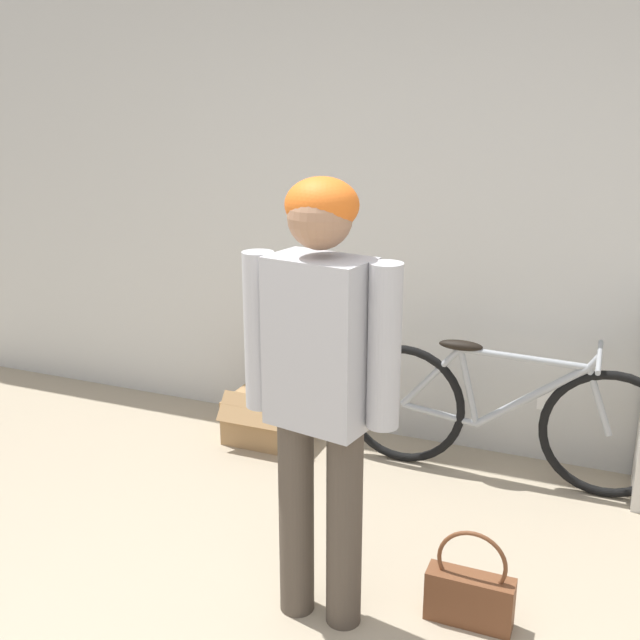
{
  "coord_description": "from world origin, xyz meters",
  "views": [
    {
      "loc": [
        0.83,
        -1.41,
        1.89
      ],
      "look_at": [
        -0.07,
        0.8,
        1.17
      ],
      "focal_mm": 42.0,
      "sensor_mm": 36.0,
      "label": 1
    }
  ],
  "objects_px": {
    "person": "(320,368)",
    "bicycle": "(501,414)",
    "cardboard_box": "(269,419)",
    "handbag": "(470,594)"
  },
  "relations": [
    {
      "from": "person",
      "to": "bicycle",
      "type": "bearing_deg",
      "value": 82.01
    },
    {
      "from": "person",
      "to": "handbag",
      "type": "xyz_separation_m",
      "value": [
        0.53,
        0.16,
        -0.87
      ]
    },
    {
      "from": "bicycle",
      "to": "handbag",
      "type": "distance_m",
      "value": 1.18
    },
    {
      "from": "bicycle",
      "to": "handbag",
      "type": "xyz_separation_m",
      "value": [
        0.09,
        -1.15,
        -0.23
      ]
    },
    {
      "from": "bicycle",
      "to": "cardboard_box",
      "type": "relative_size",
      "value": 3.67
    },
    {
      "from": "handbag",
      "to": "cardboard_box",
      "type": "xyz_separation_m",
      "value": [
        -1.36,
        1.1,
        0.01
      ]
    },
    {
      "from": "handbag",
      "to": "bicycle",
      "type": "bearing_deg",
      "value": 94.42
    },
    {
      "from": "handbag",
      "to": "cardboard_box",
      "type": "distance_m",
      "value": 1.75
    },
    {
      "from": "bicycle",
      "to": "person",
      "type": "bearing_deg",
      "value": -109.4
    },
    {
      "from": "handbag",
      "to": "person",
      "type": "bearing_deg",
      "value": -162.75
    }
  ]
}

